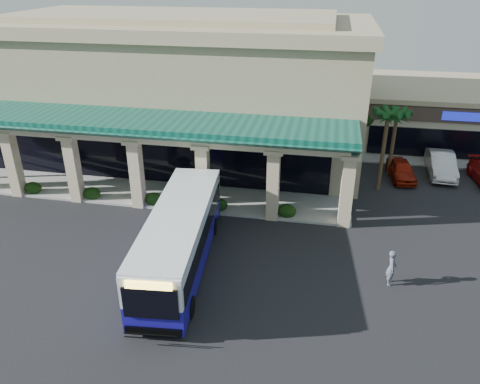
% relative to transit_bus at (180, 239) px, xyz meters
% --- Properties ---
extents(ground, '(110.00, 110.00, 0.00)m').
position_rel_transit_bus_xyz_m(ground, '(2.61, 1.00, -1.67)').
color(ground, black).
extents(main_building, '(30.80, 14.80, 11.35)m').
position_rel_transit_bus_xyz_m(main_building, '(-5.39, 17.00, 4.01)').
color(main_building, tan).
rests_on(main_building, ground).
extents(arcade, '(30.00, 6.20, 5.70)m').
position_rel_transit_bus_xyz_m(arcade, '(-5.39, 7.80, 1.18)').
color(arcade, '#0B4539').
rests_on(arcade, ground).
extents(strip_mall, '(22.50, 12.50, 4.90)m').
position_rel_transit_bus_xyz_m(strip_mall, '(20.61, 25.00, 0.78)').
color(strip_mall, beige).
rests_on(strip_mall, ground).
extents(palm_0, '(2.40, 2.40, 6.60)m').
position_rel_transit_bus_xyz_m(palm_0, '(11.11, 12.00, 1.63)').
color(palm_0, '#0F3A14').
rests_on(palm_0, ground).
extents(palm_1, '(2.40, 2.40, 5.80)m').
position_rel_transit_bus_xyz_m(palm_1, '(12.11, 15.00, 1.23)').
color(palm_1, '#0F3A14').
rests_on(palm_1, ground).
extents(broadleaf_tree, '(2.60, 2.60, 4.81)m').
position_rel_transit_bus_xyz_m(broadleaf_tree, '(10.11, 20.00, 0.74)').
color(broadleaf_tree, black).
rests_on(broadleaf_tree, ground).
extents(transit_bus, '(3.89, 12.16, 3.34)m').
position_rel_transit_bus_xyz_m(transit_bus, '(0.00, 0.00, 0.00)').
color(transit_bus, '#1B13A1').
rests_on(transit_bus, ground).
extents(pedestrian, '(0.50, 0.73, 1.94)m').
position_rel_transit_bus_xyz_m(pedestrian, '(10.89, 0.52, -0.70)').
color(pedestrian, '#4A4F5F').
rests_on(pedestrian, ground).
extents(car_silver, '(2.17, 4.33, 1.42)m').
position_rel_transit_bus_xyz_m(car_silver, '(12.89, 14.26, -0.96)').
color(car_silver, '#9A1B0A').
rests_on(car_silver, ground).
extents(car_white, '(1.95, 5.23, 1.71)m').
position_rel_transit_bus_xyz_m(car_white, '(16.00, 15.64, -0.81)').
color(car_white, silver).
rests_on(car_white, ground).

